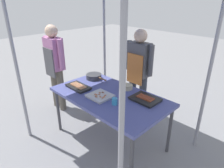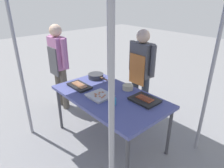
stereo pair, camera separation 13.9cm
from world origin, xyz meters
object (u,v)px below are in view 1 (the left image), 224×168
(stall_table, at_px, (109,99))
(tray_meat_skewers, at_px, (100,96))
(condiment_bowl, at_px, (127,87))
(drink_cup_near_edge, at_px, (115,101))
(cooking_wok, at_px, (94,76))
(tray_grilled_sausages, at_px, (78,87))
(vendor_woman, at_px, (139,68))
(tray_pork_links, at_px, (145,99))
(customer_nearby, at_px, (55,62))

(stall_table, height_order, tray_meat_skewers, tray_meat_skewers)
(condiment_bowl, height_order, drink_cup_near_edge, drink_cup_near_edge)
(cooking_wok, distance_m, drink_cup_near_edge, 0.89)
(tray_grilled_sausages, xyz_separation_m, cooking_wok, (-0.11, 0.39, 0.02))
(drink_cup_near_edge, relative_size, vendor_woman, 0.06)
(stall_table, distance_m, tray_pork_links, 0.49)
(stall_table, distance_m, cooking_wok, 0.64)
(tray_meat_skewers, xyz_separation_m, cooking_wok, (-0.55, 0.36, 0.02))
(drink_cup_near_edge, distance_m, customer_nearby, 1.60)
(tray_grilled_sausages, height_order, vendor_woman, vendor_woman)
(tray_meat_skewers, xyz_separation_m, condiment_bowl, (0.09, 0.44, 0.02))
(stall_table, xyz_separation_m, tray_grilled_sausages, (-0.49, -0.16, 0.07))
(stall_table, relative_size, tray_grilled_sausages, 4.22)
(drink_cup_near_edge, bearing_deg, cooking_wok, 156.32)
(tray_meat_skewers, bearing_deg, condiment_bowl, 78.85)
(tray_meat_skewers, height_order, customer_nearby, customer_nearby)
(tray_grilled_sausages, distance_m, cooking_wok, 0.41)
(vendor_woman, bearing_deg, customer_nearby, 34.08)
(tray_pork_links, xyz_separation_m, drink_cup_near_edge, (-0.20, -0.36, 0.02))
(condiment_bowl, distance_m, vendor_woman, 0.54)
(tray_grilled_sausages, bearing_deg, stall_table, 18.25)
(customer_nearby, bearing_deg, stall_table, 0.48)
(cooking_wok, bearing_deg, vendor_woman, 52.50)
(tray_grilled_sausages, xyz_separation_m, tray_meat_skewers, (0.44, 0.03, -0.00))
(tray_pork_links, distance_m, drink_cup_near_edge, 0.41)
(tray_grilled_sausages, bearing_deg, cooking_wok, 105.47)
(stall_table, height_order, condiment_bowl, condiment_bowl)
(stall_table, bearing_deg, drink_cup_near_edge, -29.73)
(condiment_bowl, bearing_deg, cooking_wok, -172.25)
(customer_nearby, bearing_deg, cooking_wok, 17.43)
(drink_cup_near_edge, relative_size, customer_nearby, 0.06)
(tray_pork_links, relative_size, cooking_wok, 0.88)
(cooking_wok, distance_m, customer_nearby, 0.82)
(stall_table, distance_m, tray_meat_skewers, 0.15)
(tray_pork_links, distance_m, condiment_bowl, 0.40)
(tray_meat_skewers, relative_size, drink_cup_near_edge, 3.47)
(tray_meat_skewers, distance_m, drink_cup_near_edge, 0.27)
(stall_table, bearing_deg, customer_nearby, -179.52)
(customer_nearby, bearing_deg, vendor_woman, 34.08)
(cooking_wok, height_order, vendor_woman, vendor_woman)
(tray_meat_skewers, relative_size, vendor_woman, 0.20)
(vendor_woman, bearing_deg, tray_grilled_sausages, 70.82)
(tray_meat_skewers, bearing_deg, cooking_wok, 146.77)
(tray_pork_links, height_order, cooking_wok, cooking_wok)
(stall_table, distance_m, tray_grilled_sausages, 0.52)
(cooking_wok, bearing_deg, tray_grilled_sausages, -74.53)
(tray_grilled_sausages, xyz_separation_m, tray_pork_links, (0.91, 0.39, -0.00))
(cooking_wok, xyz_separation_m, drink_cup_near_edge, (0.82, -0.36, 0.00))
(tray_grilled_sausages, distance_m, customer_nearby, 0.90)
(tray_meat_skewers, relative_size, tray_pork_links, 0.85)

